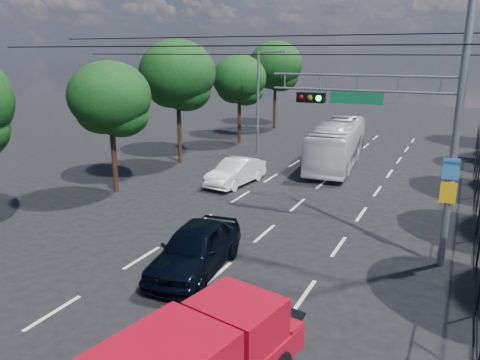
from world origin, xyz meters
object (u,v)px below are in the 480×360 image
Objects in this scene: white_bus at (337,144)px; white_van at (236,172)px; signal_mast at (418,109)px; navy_hatchback at (195,248)px.

white_van is at bearing -124.86° from white_bus.
white_bus is 7.81m from white_van.
white_van is (-9.52, 5.94, -4.54)m from signal_mast.
navy_hatchback is at bearing -64.79° from white_van.
white_bus is at bearing 66.81° from white_van.
navy_hatchback is (-6.04, -4.03, -4.44)m from signal_mast.
signal_mast is 12.10m from white_van.
signal_mast is 8.51m from navy_hatchback.
navy_hatchback is at bearing -96.76° from white_bus.
signal_mast is at bearing -25.98° from white_van.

